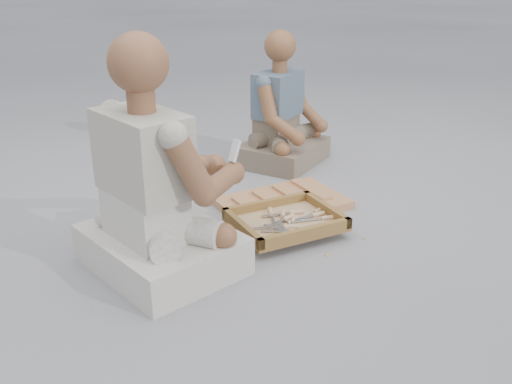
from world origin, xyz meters
TOP-DOWN VIEW (x-y plane):
  - ground at (0.00, 0.00)m, footprint 60.00×60.00m
  - carved_panel at (0.34, 0.49)m, footprint 0.71×0.53m
  - tool_tray at (0.14, 0.23)m, footprint 0.57×0.49m
  - chisel_0 at (0.22, 0.27)m, footprint 0.21×0.10m
  - chisel_1 at (0.09, 0.10)m, footprint 0.10×0.21m
  - chisel_2 at (0.29, 0.19)m, footprint 0.22×0.05m
  - chisel_3 at (0.13, 0.33)m, footprint 0.13×0.20m
  - chisel_4 at (0.31, 0.13)m, footprint 0.21×0.10m
  - chisel_5 at (0.14, 0.23)m, footprint 0.22×0.04m
  - chisel_6 at (0.34, 0.22)m, footprint 0.22×0.06m
  - chisel_7 at (0.10, 0.10)m, footprint 0.18×0.15m
  - chisel_8 at (0.10, 0.17)m, footprint 0.19×0.13m
  - chisel_9 at (0.16, 0.20)m, footprint 0.20×0.13m
  - chisel_10 at (0.16, 0.28)m, footprint 0.16×0.17m
  - wood_chip_0 at (-0.18, 0.20)m, footprint 0.02×0.02m
  - wood_chip_1 at (0.38, 0.53)m, footprint 0.02×0.02m
  - wood_chip_2 at (0.41, -0.04)m, footprint 0.02×0.02m
  - wood_chip_3 at (0.25, 0.16)m, footprint 0.02×0.02m
  - wood_chip_4 at (0.36, 0.38)m, footprint 0.02×0.02m
  - wood_chip_5 at (0.15, -0.06)m, footprint 0.02×0.02m
  - wood_chip_6 at (-0.18, 0.28)m, footprint 0.02×0.02m
  - wood_chip_7 at (0.27, 0.57)m, footprint 0.02×0.02m
  - wood_chip_8 at (0.01, 0.45)m, footprint 0.02×0.02m
  - wood_chip_9 at (0.37, 0.20)m, footprint 0.02×0.02m
  - craftsman at (-0.50, 0.32)m, footprint 0.70×0.69m
  - companion at (0.82, 1.06)m, footprint 0.67×0.61m
  - mobile_phone at (-0.12, 0.28)m, footprint 0.05×0.04m

SIDE VIEW (x-z plane):
  - ground at x=0.00m, z-range 0.00..0.00m
  - wood_chip_0 at x=-0.18m, z-range 0.00..0.00m
  - wood_chip_1 at x=0.38m, z-range 0.00..0.00m
  - wood_chip_2 at x=0.41m, z-range 0.00..0.00m
  - wood_chip_3 at x=0.25m, z-range 0.00..0.00m
  - wood_chip_4 at x=0.36m, z-range 0.00..0.00m
  - wood_chip_5 at x=0.15m, z-range 0.00..0.00m
  - wood_chip_6 at x=-0.18m, z-range 0.00..0.00m
  - wood_chip_7 at x=0.27m, z-range 0.00..0.00m
  - wood_chip_8 at x=0.01m, z-range 0.00..0.00m
  - wood_chip_9 at x=0.37m, z-range 0.00..0.00m
  - carved_panel at x=0.34m, z-range 0.00..0.04m
  - tool_tray at x=0.14m, z-range 0.03..0.10m
  - chisel_6 at x=0.34m, z-range 0.06..0.08m
  - chisel_9 at x=0.16m, z-range 0.06..0.08m
  - chisel_8 at x=0.10m, z-range 0.06..0.08m
  - chisel_4 at x=0.31m, z-range 0.06..0.08m
  - chisel_10 at x=0.16m, z-range 0.06..0.09m
  - chisel_3 at x=0.13m, z-range 0.06..0.09m
  - chisel_1 at x=0.09m, z-range 0.06..0.09m
  - chisel_2 at x=0.29m, z-range 0.06..0.09m
  - chisel_0 at x=0.22m, z-range 0.06..0.09m
  - chisel_7 at x=0.10m, z-range 0.07..0.09m
  - chisel_5 at x=0.14m, z-range 0.07..0.09m
  - companion at x=0.82m, z-range -0.14..0.71m
  - craftsman at x=-0.50m, z-range -0.16..0.85m
  - mobile_phone at x=-0.12m, z-range 0.42..0.52m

